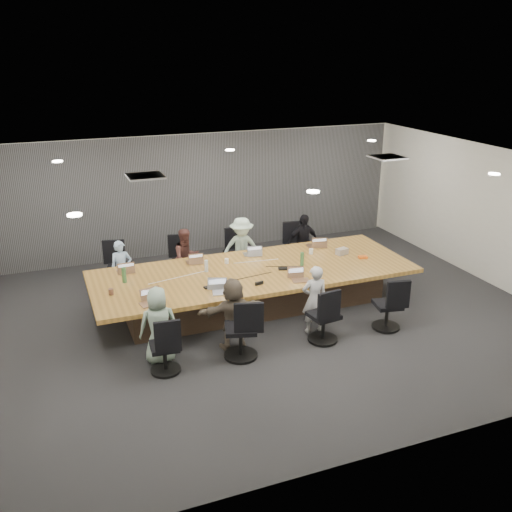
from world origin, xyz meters
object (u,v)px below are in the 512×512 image
object	(u,v)px
laptop_0	(125,271)
laptop_5	(222,293)
conference_table	(254,286)
bottle_clear	(206,266)
chair_3	(296,249)
chair_6	(323,320)
person_6	(314,299)
person_4	(159,325)
chair_1	(183,264)
person_3	(303,243)
laptop_4	(151,304)
mug_brown	(111,292)
chair_0	(120,271)
bottle_green_left	(124,275)
chair_4	(165,351)
bottle_green_right	(302,259)
person_5	(233,314)
chair_2	(236,256)
person_1	(187,258)
laptop_6	(301,280)
person_2	(242,249)
laptop_2	(251,254)
stapler	(259,283)
canvas_bag	(342,251)
chair_7	(387,309)
laptop_3	(314,246)
person_0	(122,269)
snack_packet	(363,257)

from	to	relation	value
laptop_0	laptop_5	bearing A→B (deg)	129.70
conference_table	bottle_clear	distance (m)	1.00
chair_3	chair_6	bearing A→B (deg)	79.13
conference_table	person_6	size ratio (longest dim) A/B	4.90
person_4	chair_1	bearing A→B (deg)	-107.23
laptop_0	person_6	xyz separation A→B (m)	(2.84, -2.15, -0.14)
person_3	laptop_0	bearing A→B (deg)	-172.95
chair_6	person_3	distance (m)	3.24
conference_table	chair_3	world-z (taller)	conference_table
laptop_4	mug_brown	bearing A→B (deg)	122.49
chair_0	chair_1	xyz separation A→B (m)	(1.31, 0.00, -0.03)
mug_brown	bottle_green_left	bearing A→B (deg)	56.56
laptop_5	person_6	distance (m)	1.57
bottle_green_left	laptop_5	bearing A→B (deg)	-36.10
chair_4	bottle_green_right	distance (m)	3.47
person_5	bottle_green_right	distance (m)	2.22
laptop_4	chair_4	bearing A→B (deg)	-98.77
chair_2	person_1	size ratio (longest dim) A/B	0.62
person_6	bottle_green_left	bearing A→B (deg)	-20.26
laptop_5	laptop_6	distance (m)	1.47
chair_3	chair_4	size ratio (longest dim) A/B	1.00
person_2	laptop_5	xyz separation A→B (m)	(-1.13, -2.15, 0.07)
laptop_2	laptop_6	distance (m)	1.64
person_2	stapler	bearing A→B (deg)	-89.97
chair_1	person_3	distance (m)	2.65
chair_3	bottle_green_right	distance (m)	2.01
chair_4	bottle_clear	xyz separation A→B (m)	(1.25, 1.94, 0.49)
person_1	bottle_clear	distance (m)	1.14
chair_0	canvas_bag	size ratio (longest dim) A/B	3.45
conference_table	laptop_0	size ratio (longest dim) A/B	19.26
person_3	chair_1	bearing A→B (deg)	171.42
person_3	person_6	xyz separation A→B (m)	(-1.08, -2.70, -0.03)
laptop_0	person_3	xyz separation A→B (m)	(3.92, 0.55, -0.11)
stapler	person_4	bearing A→B (deg)	-172.15
chair_2	person_1	xyz separation A→B (m)	(-1.19, -0.35, 0.24)
chair_7	person_4	xyz separation A→B (m)	(-3.93, 0.35, 0.24)
chair_1	person_3	world-z (taller)	person_3
chair_6	person_6	size ratio (longest dim) A/B	0.64
chair_3	bottle_clear	world-z (taller)	bottle_clear
person_2	laptop_3	world-z (taller)	person_2
person_0	person_1	size ratio (longest dim) A/B	0.92
laptop_0	bottle_green_right	size ratio (longest dim) A/B	1.21
laptop_5	mug_brown	xyz separation A→B (m)	(-1.77, 0.62, 0.04)
chair_1	bottle_green_right	distance (m)	2.66
person_6	snack_packet	xyz separation A→B (m)	(1.64, 1.16, 0.15)
laptop_5	stapler	xyz separation A→B (m)	(0.71, 0.11, 0.02)
chair_2	chair_6	world-z (taller)	chair_6
chair_6	chair_7	xyz separation A→B (m)	(1.25, 0.00, -0.01)
chair_6	canvas_bag	world-z (taller)	canvas_bag
person_3	bottle_green_right	distance (m)	1.65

